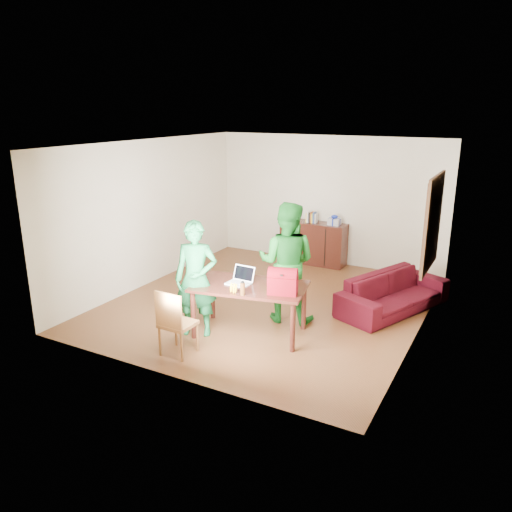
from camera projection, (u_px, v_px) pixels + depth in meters
The scene contains 10 objects.
room at pixel (273, 228), 8.35m from camera, with size 5.20×5.70×2.90m.
table at pixel (250, 291), 7.29m from camera, with size 1.79×1.23×0.77m.
chair at pixel (178, 335), 6.79m from camera, with size 0.44×0.42×0.94m.
person_near at pixel (196, 279), 7.24m from camera, with size 0.63×0.41×1.72m, color #166532.
person_far at pixel (287, 262), 7.72m from camera, with size 0.92×0.72×1.90m, color #15611C.
laptop at pixel (238, 281), 7.29m from camera, with size 0.35×0.26×0.24m.
bananas at pixel (234, 291), 6.95m from camera, with size 0.15×0.09×0.06m, color gold, non-canonical shape.
bottle at pixel (243, 288), 6.85m from camera, with size 0.07×0.07×0.20m, color #542E13.
red_bag at pixel (283, 283), 6.90m from camera, with size 0.40×0.23×0.30m, color maroon.
sofa at pixel (393, 293), 8.26m from camera, with size 2.08×0.81×0.61m, color #3D0A08.
Camera 1 is at (3.60, -7.16, 3.27)m, focal length 35.00 mm.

